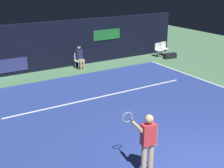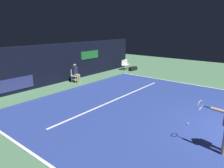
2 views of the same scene
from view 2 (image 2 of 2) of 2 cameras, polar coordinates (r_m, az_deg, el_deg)
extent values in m
plane|color=#4C7A56|center=(9.78, 9.75, -6.47)|extent=(32.14, 32.14, 0.00)
cube|color=navy|center=(9.77, 9.75, -6.44)|extent=(10.82, 10.28, 0.01)
cube|color=white|center=(14.49, 20.18, 0.09)|extent=(0.10, 10.28, 0.01)
cube|color=white|center=(6.20, -17.17, -20.77)|extent=(0.10, 10.28, 0.01)
cube|color=white|center=(10.69, 1.30, -4.24)|extent=(8.44, 0.10, 0.01)
cube|color=black|center=(14.05, -15.86, 5.37)|extent=(15.96, 0.30, 2.60)
cube|color=navy|center=(12.69, -25.42, -0.06)|extent=(2.20, 0.04, 0.70)
cube|color=#1E6B2D|center=(15.93, -6.19, 8.08)|extent=(1.80, 0.04, 0.60)
cylinder|color=#DBAD89|center=(6.56, 27.88, -6.59)|extent=(0.17, 0.51, 0.09)
cylinder|color=black|center=(6.65, 25.47, -5.99)|extent=(0.08, 0.30, 0.03)
torus|color=#B2B2B7|center=(6.75, 23.29, -5.43)|extent=(0.30, 0.07, 0.30)
cube|color=white|center=(14.11, -10.15, 2.28)|extent=(0.49, 0.46, 0.04)
cube|color=white|center=(14.19, -10.82, 3.27)|extent=(0.42, 0.09, 0.42)
cylinder|color=#B2B2B7|center=(13.92, -10.07, 1.12)|extent=(0.03, 0.03, 0.46)
cylinder|color=#B2B2B7|center=(14.20, -9.10, 1.45)|extent=(0.03, 0.03, 0.46)
cylinder|color=#B2B2B7|center=(14.14, -11.13, 1.29)|extent=(0.03, 0.03, 0.46)
cylinder|color=#B2B2B7|center=(14.41, -10.15, 1.61)|extent=(0.03, 0.03, 0.46)
cube|color=tan|center=(14.05, -9.91, 2.40)|extent=(0.38, 0.44, 0.14)
cylinder|color=tan|center=(13.94, -9.53, 1.16)|extent=(0.11, 0.11, 0.46)
cylinder|color=tan|center=(14.07, -9.07, 1.32)|extent=(0.11, 0.11, 0.46)
cube|color=#23284C|center=(14.06, -10.35, 3.76)|extent=(0.37, 0.27, 0.52)
sphere|color=#DBAD89|center=(13.99, -10.43, 5.29)|extent=(0.20, 0.20, 0.20)
cylinder|color=#141933|center=(13.98, -10.44, 5.65)|extent=(0.19, 0.19, 0.04)
cube|color=white|center=(17.99, 3.61, 5.23)|extent=(0.44, 0.40, 0.04)
cube|color=white|center=(18.06, 3.10, 6.02)|extent=(0.42, 0.03, 0.42)
cylinder|color=#B2B2B7|center=(17.78, 3.70, 4.39)|extent=(0.03, 0.03, 0.44)
cylinder|color=#B2B2B7|center=(18.09, 4.38, 4.56)|extent=(0.03, 0.03, 0.44)
cylinder|color=#B2B2B7|center=(17.97, 2.81, 4.52)|extent=(0.03, 0.03, 0.44)
cylinder|color=#B2B2B7|center=(18.27, 3.49, 4.69)|extent=(0.03, 0.03, 0.44)
cube|color=white|center=(18.51, 4.26, 5.50)|extent=(0.47, 0.44, 0.04)
cube|color=white|center=(18.60, 3.80, 6.28)|extent=(0.42, 0.07, 0.42)
cylinder|color=#B2B2B7|center=(18.30, 4.29, 4.69)|extent=(0.03, 0.03, 0.44)
cylinder|color=#B2B2B7|center=(18.58, 5.02, 4.84)|extent=(0.03, 0.03, 0.44)
cylinder|color=#B2B2B7|center=(18.51, 3.47, 4.83)|extent=(0.03, 0.03, 0.44)
cylinder|color=#B2B2B7|center=(18.79, 4.21, 4.98)|extent=(0.03, 0.03, 0.44)
sphere|color=#CCE033|center=(8.54, 20.25, -10.26)|extent=(0.07, 0.07, 0.07)
cube|color=black|center=(18.00, 5.84, 4.28)|extent=(0.87, 0.40, 0.32)
camera|label=1|loc=(5.14, 108.98, 10.02)|focal=49.36mm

